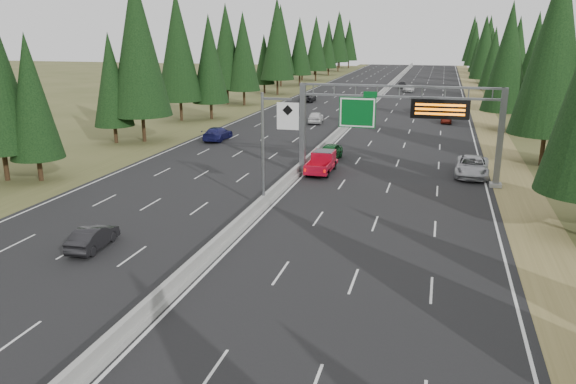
# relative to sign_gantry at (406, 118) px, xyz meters

# --- Properties ---
(road) EXTENTS (32.00, 260.00, 0.08)m
(road) POSITION_rel_sign_gantry_xyz_m (-8.92, 45.12, -5.23)
(road) COLOR black
(road) RESTS_ON ground
(shoulder_right) EXTENTS (3.60, 260.00, 0.06)m
(shoulder_right) POSITION_rel_sign_gantry_xyz_m (8.88, 45.12, -5.24)
(shoulder_right) COLOR olive
(shoulder_right) RESTS_ON ground
(shoulder_left) EXTENTS (3.60, 260.00, 0.06)m
(shoulder_left) POSITION_rel_sign_gantry_xyz_m (-26.72, 45.12, -5.24)
(shoulder_left) COLOR #454A22
(shoulder_left) RESTS_ON ground
(median_barrier) EXTENTS (0.70, 260.00, 0.85)m
(median_barrier) POSITION_rel_sign_gantry_xyz_m (-8.92, 45.12, -4.85)
(median_barrier) COLOR gray
(median_barrier) RESTS_ON road
(sign_gantry) EXTENTS (16.75, 0.98, 7.80)m
(sign_gantry) POSITION_rel_sign_gantry_xyz_m (0.00, 0.00, 0.00)
(sign_gantry) COLOR slate
(sign_gantry) RESTS_ON road
(hov_sign_pole) EXTENTS (2.80, 0.50, 8.00)m
(hov_sign_pole) POSITION_rel_sign_gantry_xyz_m (-8.33, -9.92, -0.54)
(hov_sign_pole) COLOR slate
(hov_sign_pole) RESTS_ON road
(tree_row_right) EXTENTS (11.47, 238.74, 18.58)m
(tree_row_right) POSITION_rel_sign_gantry_xyz_m (13.00, 31.89, 3.65)
(tree_row_right) COLOR black
(tree_row_right) RESTS_ON ground
(tree_row_left) EXTENTS (11.82, 238.05, 18.90)m
(tree_row_left) POSITION_rel_sign_gantry_xyz_m (-30.90, 31.37, 4.49)
(tree_row_left) COLOR black
(tree_row_left) RESTS_ON ground
(silver_minivan) EXTENTS (3.03, 6.04, 1.64)m
(silver_minivan) POSITION_rel_sign_gantry_xyz_m (5.58, 3.34, -4.37)
(silver_minivan) COLOR #B1B1B6
(silver_minivan) RESTS_ON road
(red_pickup) EXTENTS (1.96, 5.49, 1.79)m
(red_pickup) POSITION_rel_sign_gantry_xyz_m (-7.06, 1.45, -4.20)
(red_pickup) COLOR black
(red_pickup) RESTS_ON road
(car_ahead_green) EXTENTS (2.18, 4.52, 1.49)m
(car_ahead_green) POSITION_rel_sign_gantry_xyz_m (-7.42, 6.42, -4.44)
(car_ahead_green) COLOR #135322
(car_ahead_green) RESTS_ON road
(car_ahead_dkred) EXTENTS (1.45, 3.99, 1.31)m
(car_ahead_dkred) POSITION_rel_sign_gantry_xyz_m (3.49, 33.11, -4.53)
(car_ahead_dkred) COLOR #4B110A
(car_ahead_dkred) RESTS_ON road
(car_ahead_dkgrey) EXTENTS (2.09, 5.13, 1.49)m
(car_ahead_dkgrey) POSITION_rel_sign_gantry_xyz_m (-0.34, 43.01, -4.44)
(car_ahead_dkgrey) COLOR black
(car_ahead_dkgrey) RESTS_ON road
(car_ahead_white) EXTENTS (2.27, 4.86, 1.35)m
(car_ahead_white) POSITION_rel_sign_gantry_xyz_m (-4.05, 73.98, -4.52)
(car_ahead_white) COLOR silver
(car_ahead_white) RESTS_ON road
(car_ahead_far) EXTENTS (2.11, 4.42, 1.46)m
(car_ahead_far) POSITION_rel_sign_gantry_xyz_m (-5.98, 82.15, -4.46)
(car_ahead_far) COLOR black
(car_ahead_far) RESTS_ON road
(car_onc_near) EXTENTS (1.71, 4.04, 1.30)m
(car_onc_near) POSITION_rel_sign_gantry_xyz_m (-15.90, -19.88, -4.54)
(car_onc_near) COLOR black
(car_onc_near) RESTS_ON road
(car_onc_blue) EXTENTS (2.12, 5.18, 1.50)m
(car_onc_blue) POSITION_rel_sign_gantry_xyz_m (-21.69, 13.04, -4.44)
(car_onc_blue) COLOR #181954
(car_onc_blue) RESTS_ON road
(car_onc_white) EXTENTS (2.30, 4.74, 1.56)m
(car_onc_white) POSITION_rel_sign_gantry_xyz_m (-13.64, 28.31, -4.41)
(car_onc_white) COLOR silver
(car_onc_white) RESTS_ON road
(car_onc_far) EXTENTS (2.61, 5.23, 1.42)m
(car_onc_far) POSITION_rel_sign_gantry_xyz_m (-20.27, 51.88, -4.48)
(car_onc_far) COLOR black
(car_onc_far) RESTS_ON road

